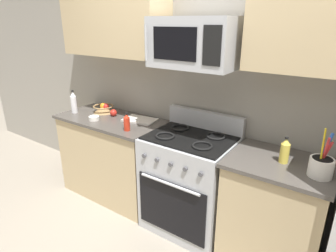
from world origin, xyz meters
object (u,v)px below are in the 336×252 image
at_px(bottle_vinegar, 74,102).
at_px(bottle_hot_sauce, 127,122).
at_px(prep_bowl, 94,118).
at_px(utensil_crock, 321,166).
at_px(microwave, 195,43).
at_px(apple_loose, 113,113).
at_px(cutting_board, 140,120).
at_px(bottle_oil, 285,151).
at_px(fruit_basket, 104,108).
at_px(range_oven, 189,182).

relative_size(bottle_vinegar, bottle_hot_sauce, 1.45).
bearing_deg(bottle_vinegar, prep_bowl, -7.80).
height_order(utensil_crock, prep_bowl, utensil_crock).
bearing_deg(bottle_vinegar, microwave, 4.53).
height_order(apple_loose, prep_bowl, apple_loose).
height_order(utensil_crock, cutting_board, utensil_crock).
height_order(utensil_crock, apple_loose, utensil_crock).
relative_size(bottle_oil, prep_bowl, 1.82).
bearing_deg(cutting_board, bottle_vinegar, -165.22).
bearing_deg(apple_loose, cutting_board, 8.45).
distance_m(utensil_crock, apple_loose, 2.02).
height_order(microwave, fruit_basket, microwave).
distance_m(fruit_basket, prep_bowl, 0.27).
relative_size(cutting_board, bottle_oil, 1.67).
height_order(microwave, bottle_vinegar, microwave).
distance_m(apple_loose, cutting_board, 0.33).
xyz_separation_m(range_oven, apple_loose, (-0.99, 0.07, 0.47)).
distance_m(fruit_basket, bottle_oil, 1.96).
bearing_deg(bottle_oil, range_oven, 179.85).
distance_m(range_oven, cutting_board, 0.81).
xyz_separation_m(fruit_basket, bottle_hot_sauce, (0.59, -0.27, 0.03)).
xyz_separation_m(utensil_crock, bottle_oil, (-0.25, 0.07, 0.02)).
distance_m(fruit_basket, bottle_vinegar, 0.33).
xyz_separation_m(microwave, bottle_oil, (0.78, -0.03, -0.71)).
height_order(bottle_vinegar, bottle_oil, bottle_vinegar).
xyz_separation_m(microwave, bottle_hot_sauce, (-0.59, -0.19, -0.72)).
bearing_deg(microwave, bottle_oil, -2.03).
height_order(apple_loose, bottle_vinegar, bottle_vinegar).
bearing_deg(utensil_crock, bottle_vinegar, -179.53).
distance_m(range_oven, apple_loose, 1.10).
relative_size(apple_loose, bottle_oil, 0.38).
bearing_deg(prep_bowl, apple_loose, 70.02).
xyz_separation_m(fruit_basket, prep_bowl, (0.11, -0.24, -0.03)).
distance_m(microwave, bottle_hot_sauce, 0.95).
xyz_separation_m(microwave, bottle_vinegar, (-1.44, -0.11, -0.69)).
distance_m(microwave, bottle_oil, 1.06).
distance_m(cutting_board, prep_bowl, 0.48).
bearing_deg(bottle_oil, apple_loose, 177.78).
height_order(fruit_basket, bottle_hot_sauce, bottle_hot_sauce).
relative_size(fruit_basket, bottle_oil, 1.13).
xyz_separation_m(utensil_crock, bottle_hot_sauce, (-1.61, -0.10, 0.00)).
bearing_deg(apple_loose, range_oven, -3.84).
height_order(range_oven, bottle_vinegar, bottle_vinegar).
bearing_deg(microwave, fruit_basket, 176.22).
bearing_deg(fruit_basket, apple_loose, -11.12).
height_order(apple_loose, bottle_hot_sauce, bottle_hot_sauce).
height_order(microwave, cutting_board, microwave).
xyz_separation_m(cutting_board, bottle_hot_sauce, (0.08, -0.28, 0.07)).
height_order(fruit_basket, cutting_board, fruit_basket).
xyz_separation_m(apple_loose, bottle_hot_sauce, (0.41, -0.23, 0.04)).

